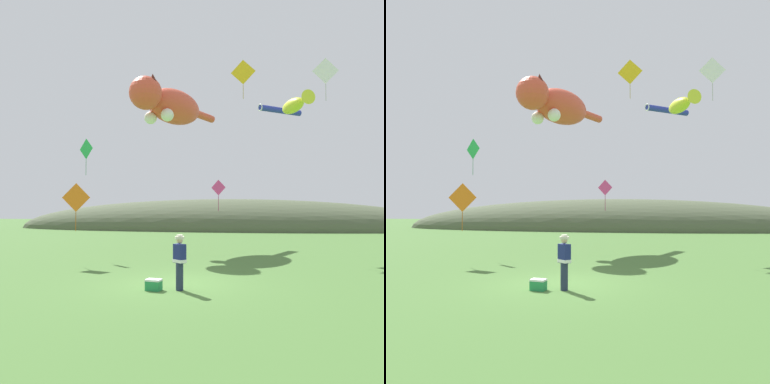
% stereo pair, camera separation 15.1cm
% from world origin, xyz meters
% --- Properties ---
extents(ground_plane, '(120.00, 120.00, 0.00)m').
position_xyz_m(ground_plane, '(0.00, 0.00, 0.00)').
color(ground_plane, '#477033').
extents(distant_hill_ridge, '(51.25, 12.22, 7.06)m').
position_xyz_m(distant_hill_ridge, '(0.00, 31.50, 0.00)').
color(distant_hill_ridge, '#4C563D').
rests_on(distant_hill_ridge, ground).
extents(festival_attendant, '(0.49, 0.47, 1.77)m').
position_xyz_m(festival_attendant, '(0.30, -0.84, 0.95)').
color(festival_attendant, '#232D47').
rests_on(festival_attendant, ground).
extents(kite_spool, '(0.17, 0.23, 0.23)m').
position_xyz_m(kite_spool, '(-0.56, -0.36, 0.11)').
color(kite_spool, olive).
rests_on(kite_spool, ground).
extents(picnic_cooler, '(0.54, 0.41, 0.36)m').
position_xyz_m(picnic_cooler, '(-0.52, -0.97, 0.18)').
color(picnic_cooler, '#268C4C').
rests_on(picnic_cooler, ground).
extents(kite_giant_cat, '(4.68, 8.16, 2.68)m').
position_xyz_m(kite_giant_cat, '(-2.61, 11.24, 9.37)').
color(kite_giant_cat, '#E04C33').
extents(kite_fish_windsock, '(1.40, 2.51, 0.75)m').
position_xyz_m(kite_fish_windsock, '(4.72, 4.93, 7.43)').
color(kite_fish_windsock, yellow).
extents(kite_tube_streamer, '(2.80, 2.13, 0.44)m').
position_xyz_m(kite_tube_streamer, '(4.52, 10.66, 8.61)').
color(kite_tube_streamer, '#2633A5').
extents(kite_diamond_gold, '(1.50, 0.22, 2.42)m').
position_xyz_m(kite_diamond_gold, '(2.28, 9.90, 10.84)').
color(kite_diamond_gold, yellow).
extents(kite_diamond_orange, '(1.35, 0.12, 2.25)m').
position_xyz_m(kite_diamond_orange, '(-5.47, 3.80, 3.09)').
color(kite_diamond_orange, orange).
extents(kite_diamond_green, '(1.02, 0.58, 2.06)m').
position_xyz_m(kite_diamond_green, '(-6.47, 7.07, 5.90)').
color(kite_diamond_green, green).
extents(kite_diamond_white, '(1.34, 0.09, 2.24)m').
position_xyz_m(kite_diamond_white, '(6.51, 7.01, 9.65)').
color(kite_diamond_white, white).
extents(kite_diamond_pink, '(0.84, 0.35, 1.80)m').
position_xyz_m(kite_diamond_pink, '(0.85, 8.70, 3.74)').
color(kite_diamond_pink, '#E53F8C').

